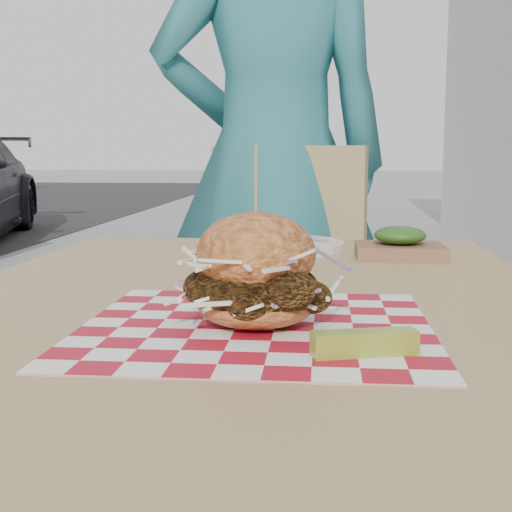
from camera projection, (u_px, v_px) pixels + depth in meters
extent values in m
imported|color=#2A727A|center=(273.00, 163.00, 1.94)|extent=(0.73, 0.55, 1.81)
cube|color=tan|center=(250.00, 309.00, 0.92)|extent=(0.80, 1.20, 0.04)
cylinder|color=#333338|center=(119.00, 422.00, 1.54)|extent=(0.05, 0.05, 0.71)
cylinder|color=#333338|center=(439.00, 433.00, 1.48)|extent=(0.05, 0.05, 0.71)
cube|color=tan|center=(283.00, 350.00, 1.75)|extent=(0.51, 0.51, 0.04)
cube|color=tan|center=(306.00, 240.00, 1.90)|extent=(0.42, 0.14, 0.50)
cylinder|color=#333338|center=(186.00, 459.00, 1.68)|extent=(0.03, 0.03, 0.43)
cylinder|color=#333338|center=(336.00, 483.00, 1.56)|extent=(0.03, 0.03, 0.43)
cylinder|color=#333338|center=(241.00, 408.00, 2.01)|extent=(0.03, 0.03, 0.43)
cylinder|color=#333338|center=(367.00, 425.00, 1.89)|extent=(0.03, 0.03, 0.43)
cube|color=#B41226|center=(256.00, 326.00, 0.74)|extent=(0.36, 0.36, 0.00)
ellipsoid|color=#C57437|center=(256.00, 306.00, 0.74)|extent=(0.12, 0.12, 0.04)
ellipsoid|color=brown|center=(256.00, 290.00, 0.73)|extent=(0.13, 0.12, 0.07)
ellipsoid|color=#C57437|center=(256.00, 253.00, 0.73)|extent=(0.12, 0.12, 0.09)
cylinder|color=tan|center=(256.00, 191.00, 0.72)|extent=(0.00, 0.00, 0.09)
cube|color=#A9B033|center=(365.00, 343.00, 0.63)|extent=(0.10, 0.05, 0.02)
cylinder|color=white|center=(273.00, 245.00, 1.35)|extent=(0.27, 0.27, 0.01)
cube|color=silver|center=(257.00, 240.00, 1.35)|extent=(0.15, 0.03, 0.00)
cube|color=silver|center=(289.00, 241.00, 1.35)|extent=(0.15, 0.03, 0.00)
cube|color=brown|center=(399.00, 251.00, 1.23)|extent=(0.15, 0.12, 0.02)
ellipsoid|color=#124112|center=(400.00, 235.00, 1.23)|extent=(0.09, 0.09, 0.03)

